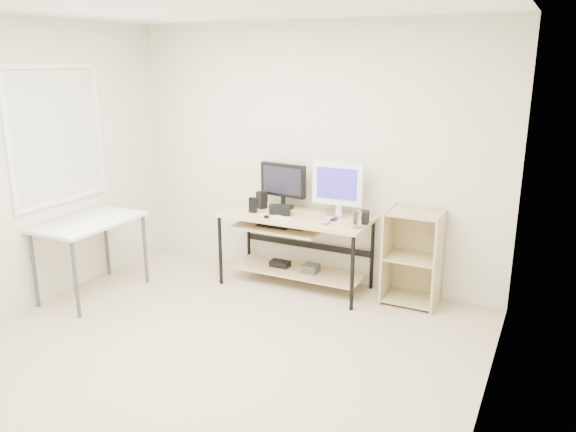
# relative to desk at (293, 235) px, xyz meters

# --- Properties ---
(room) EXTENTS (4.01, 4.01, 2.62)m
(room) POSITION_rel_desk_xyz_m (-0.11, -1.62, 0.78)
(room) COLOR #C1AF95
(room) RESTS_ON ground
(desk) EXTENTS (1.50, 0.65, 0.75)m
(desk) POSITION_rel_desk_xyz_m (0.00, 0.00, 0.00)
(desk) COLOR #CDB582
(desk) RESTS_ON ground
(side_table) EXTENTS (0.60, 1.00, 0.75)m
(side_table) POSITION_rel_desk_xyz_m (-1.65, -1.06, 0.13)
(side_table) COLOR silver
(side_table) RESTS_ON ground
(shelf_unit) EXTENTS (0.50, 0.40, 0.90)m
(shelf_unit) POSITION_rel_desk_xyz_m (1.18, 0.16, -0.09)
(shelf_unit) COLOR tan
(shelf_unit) RESTS_ON ground
(black_monitor) EXTENTS (0.51, 0.21, 0.47)m
(black_monitor) POSITION_rel_desk_xyz_m (-0.20, 0.17, 0.48)
(black_monitor) COLOR black
(black_monitor) RESTS_ON desk
(white_imac) EXTENTS (0.51, 0.16, 0.54)m
(white_imac) POSITION_rel_desk_xyz_m (0.40, 0.14, 0.53)
(white_imac) COLOR silver
(white_imac) RESTS_ON desk
(keyboard) EXTENTS (0.38, 0.20, 0.01)m
(keyboard) POSITION_rel_desk_xyz_m (-0.09, -0.17, 0.22)
(keyboard) COLOR silver
(keyboard) RESTS_ON desk
(mouse) EXTENTS (0.11, 0.14, 0.04)m
(mouse) POSITION_rel_desk_xyz_m (0.41, -0.14, 0.23)
(mouse) COLOR #AFAFB4
(mouse) RESTS_ON desk
(center_speaker) EXTENTS (0.23, 0.16, 0.10)m
(center_speaker) POSITION_rel_desk_xyz_m (-0.11, -0.07, 0.26)
(center_speaker) COLOR black
(center_speaker) RESTS_ON desk
(speaker_left) EXTENTS (0.11, 0.11, 0.18)m
(speaker_left) POSITION_rel_desk_xyz_m (-0.40, 0.08, 0.30)
(speaker_left) COLOR black
(speaker_left) RESTS_ON desk
(speaker_right) EXTENTS (0.11, 0.11, 0.12)m
(speaker_right) POSITION_rel_desk_xyz_m (0.72, 0.02, 0.27)
(speaker_right) COLOR black
(speaker_right) RESTS_ON desk
(audio_controller) EXTENTS (0.09, 0.06, 0.16)m
(audio_controller) POSITION_rel_desk_xyz_m (-0.40, -0.10, 0.29)
(audio_controller) COLOR black
(audio_controller) RESTS_ON desk
(volume_puck) EXTENTS (0.06, 0.06, 0.02)m
(volume_puck) POSITION_rel_desk_xyz_m (-0.18, -0.22, 0.22)
(volume_puck) COLOR black
(volume_puck) RESTS_ON desk
(smartphone) EXTENTS (0.06, 0.10, 0.01)m
(smartphone) POSITION_rel_desk_xyz_m (0.43, 0.00, 0.22)
(smartphone) COLOR black
(smartphone) RESTS_ON desk
(coaster) EXTENTS (0.13, 0.13, 0.01)m
(coaster) POSITION_rel_desk_xyz_m (0.72, -0.15, 0.21)
(coaster) COLOR #9E7A47
(coaster) RESTS_ON desk
(drinking_glass) EXTENTS (0.10, 0.10, 0.16)m
(drinking_glass) POSITION_rel_desk_xyz_m (0.72, -0.15, 0.30)
(drinking_glass) COLOR white
(drinking_glass) RESTS_ON coaster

